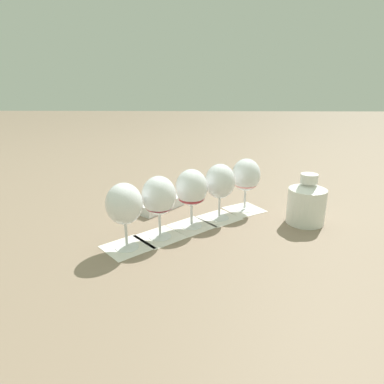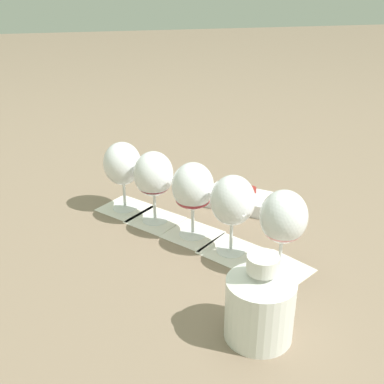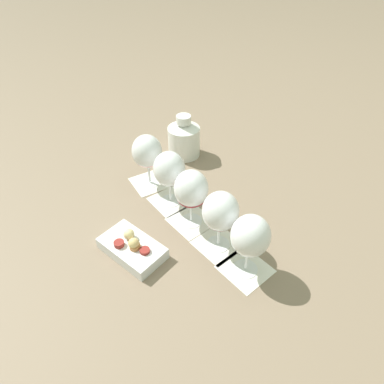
{
  "view_description": "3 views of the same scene",
  "coord_description": "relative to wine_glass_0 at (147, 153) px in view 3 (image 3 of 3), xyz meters",
  "views": [
    {
      "loc": [
        0.96,
        0.02,
        0.43
      ],
      "look_at": [
        0.0,
        0.0,
        0.11
      ],
      "focal_mm": 32.0,
      "sensor_mm": 36.0,
      "label": 1
    },
    {
      "loc": [
        0.21,
        0.96,
        0.57
      ],
      "look_at": [
        0.0,
        0.0,
        0.11
      ],
      "focal_mm": 45.0,
      "sensor_mm": 36.0,
      "label": 2
    },
    {
      "loc": [
        0.02,
        -0.72,
        0.71
      ],
      "look_at": [
        0.0,
        0.0,
        0.11
      ],
      "focal_mm": 32.0,
      "sensor_mm": 36.0,
      "label": 3
    }
  ],
  "objects": [
    {
      "name": "wine_glass_1",
      "position": [
        0.08,
        -0.09,
        -0.0
      ],
      "size": [
        0.1,
        0.1,
        0.18
      ],
      "color": "white",
      "rests_on": "tasting_card_1"
    },
    {
      "name": "wine_glass_4",
      "position": [
        0.29,
        -0.35,
        0.0
      ],
      "size": [
        0.1,
        0.1,
        0.18
      ],
      "color": "white",
      "rests_on": "tasting_card_4"
    },
    {
      "name": "tasting_card_4",
      "position": [
        0.29,
        -0.35,
        -0.12
      ],
      "size": [
        0.16,
        0.16,
        0.0
      ],
      "color": "silver",
      "rests_on": "ground_plane"
    },
    {
      "name": "tasting_card_1",
      "position": [
        0.08,
        -0.09,
        -0.12
      ],
      "size": [
        0.16,
        0.16,
        0.0
      ],
      "color": "silver",
      "rests_on": "ground_plane"
    },
    {
      "name": "wine_glass_3",
      "position": [
        0.22,
        -0.27,
        -0.0
      ],
      "size": [
        0.1,
        0.1,
        0.18
      ],
      "color": "white",
      "rests_on": "tasting_card_3"
    },
    {
      "name": "ground_plane",
      "position": [
        0.14,
        -0.18,
        -0.12
      ],
      "size": [
        8.0,
        8.0,
        0.0
      ],
      "primitive_type": "plane",
      "color": "#7F6B56"
    },
    {
      "name": "wine_glass_2",
      "position": [
        0.15,
        -0.18,
        0.0
      ],
      "size": [
        0.1,
        0.1,
        0.18
      ],
      "color": "white",
      "rests_on": "tasting_card_2"
    },
    {
      "name": "ceramic_vase",
      "position": [
        0.11,
        0.18,
        -0.05
      ],
      "size": [
        0.12,
        0.12,
        0.16
      ],
      "color": "white",
      "rests_on": "ground_plane"
    },
    {
      "name": "tasting_card_0",
      "position": [
        0.0,
        -0.0,
        -0.12
      ],
      "size": [
        0.16,
        0.16,
        0.0
      ],
      "color": "silver",
      "rests_on": "ground_plane"
    },
    {
      "name": "tasting_card_2",
      "position": [
        0.15,
        -0.18,
        -0.12
      ],
      "size": [
        0.16,
        0.16,
        0.0
      ],
      "color": "silver",
      "rests_on": "ground_plane"
    },
    {
      "name": "tasting_card_3",
      "position": [
        0.22,
        -0.27,
        -0.12
      ],
      "size": [
        0.16,
        0.16,
        0.0
      ],
      "color": "silver",
      "rests_on": "ground_plane"
    },
    {
      "name": "wine_glass_0",
      "position": [
        0.0,
        0.0,
        0.0
      ],
      "size": [
        0.1,
        0.1,
        0.18
      ],
      "color": "white",
      "rests_on": "tasting_card_0"
    },
    {
      "name": "snack_dish",
      "position": [
        -0.01,
        -0.3,
        -0.1
      ],
      "size": [
        0.2,
        0.19,
        0.06
      ],
      "color": "silver",
      "rests_on": "ground_plane"
    }
  ]
}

